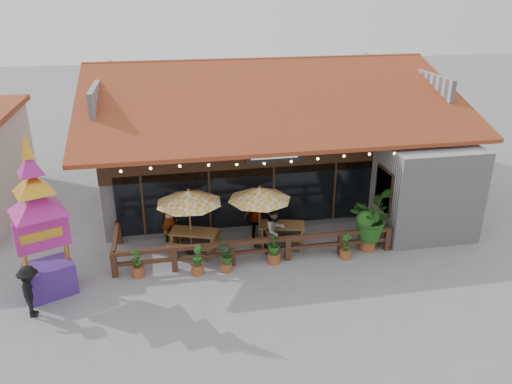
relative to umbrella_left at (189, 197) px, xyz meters
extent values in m
plane|color=gray|center=(3.84, -0.66, -2.22)|extent=(100.00, 100.00, 0.00)
cube|color=#AAAAAF|center=(3.84, 6.34, -0.22)|extent=(14.00, 10.00, 4.00)
cube|color=#382411|center=(2.34, 1.26, 0.98)|extent=(11.00, 0.16, 1.60)
cube|color=black|center=(2.34, 1.24, -0.72)|extent=(10.00, 0.12, 2.40)
cube|color=#FFB572|center=(2.34, 1.44, -0.72)|extent=(9.80, 0.05, 2.20)
cube|color=#AAAAAF|center=(9.09, -0.01, -0.42)|extent=(3.50, 2.70, 3.60)
cube|color=#AE211B|center=(7.28, -0.16, -0.22)|extent=(0.06, 1.20, 1.50)
cube|color=#382411|center=(7.27, -0.16, -0.22)|extent=(0.04, 1.34, 1.64)
cube|color=#963821|center=(3.84, 2.84, 2.68)|extent=(15.50, 7.05, 2.37)
cube|color=#963821|center=(3.84, 9.84, 2.68)|extent=(15.50, 7.05, 2.37)
cube|color=#963821|center=(3.84, 6.34, 3.80)|extent=(15.50, 0.30, 0.12)
cube|color=#AAAAAF|center=(-3.16, 6.34, 2.48)|extent=(0.20, 9.00, 1.80)
cube|color=#AAAAAF|center=(10.84, 6.34, 2.48)|extent=(0.20, 9.00, 1.80)
cube|color=black|center=(3.34, 1.14, 0.98)|extent=(2.20, 0.10, 0.55)
cube|color=silver|center=(3.34, 1.08, 0.98)|extent=(1.80, 0.02, 0.25)
cube|color=#382411|center=(-1.66, 1.20, -0.72)|extent=(0.08, 0.08, 2.40)
cube|color=#382411|center=(0.84, 1.20, -0.72)|extent=(0.08, 0.08, 2.40)
cube|color=#382411|center=(3.34, 1.20, -0.72)|extent=(0.08, 0.08, 2.40)
cube|color=#382411|center=(5.84, 1.20, -0.72)|extent=(0.08, 0.08, 2.40)
sphere|color=#FFDC8C|center=(-2.16, -0.58, 1.33)|extent=(0.09, 0.09, 0.09)
sphere|color=#FFDC8C|center=(-1.21, -0.58, 1.37)|extent=(0.09, 0.09, 0.09)
sphere|color=#FFDC8C|center=(-0.26, -0.58, 1.38)|extent=(0.09, 0.09, 0.09)
sphere|color=#FFDC8C|center=(0.69, -0.58, 1.35)|extent=(0.09, 0.09, 0.09)
sphere|color=#FFDC8C|center=(1.64, -0.58, 1.31)|extent=(0.09, 0.09, 0.09)
sphere|color=#FFDC8C|center=(2.59, -0.58, 1.28)|extent=(0.09, 0.09, 0.09)
sphere|color=#FFDC8C|center=(3.54, -0.58, 1.29)|extent=(0.09, 0.09, 0.09)
sphere|color=#FFDC8C|center=(4.49, -0.58, 1.33)|extent=(0.09, 0.09, 0.09)
sphere|color=#FFDC8C|center=(5.44, -0.58, 1.37)|extent=(0.09, 0.09, 0.09)
sphere|color=#FFDC8C|center=(6.39, -0.58, 1.38)|extent=(0.09, 0.09, 0.09)
sphere|color=#FFDC8C|center=(7.34, -0.58, 1.35)|extent=(0.09, 0.09, 0.09)
cube|color=#4C2A1B|center=(-2.66, -1.16, -1.77)|extent=(0.20, 0.20, 0.90)
cube|color=#4C2A1B|center=(-0.66, -1.16, -1.77)|extent=(0.20, 0.20, 0.90)
cube|color=#4C2A1B|center=(1.34, -1.16, -1.77)|extent=(0.20, 0.20, 0.90)
cube|color=#4C2A1B|center=(3.34, -1.16, -1.77)|extent=(0.20, 0.20, 0.90)
cube|color=#4C2A1B|center=(5.34, -1.16, -1.77)|extent=(0.20, 0.20, 0.90)
cube|color=#4C2A1B|center=(7.14, -1.16, -1.77)|extent=(0.20, 0.20, 0.90)
cube|color=#4C2A1B|center=(2.24, -1.16, -1.37)|extent=(9.80, 0.16, 0.14)
cube|color=#4C2A1B|center=(2.24, -1.16, -1.77)|extent=(9.80, 0.12, 0.12)
cube|color=#4C2A1B|center=(-2.66, 0.09, -1.37)|extent=(0.16, 2.50, 0.14)
cube|color=#4C2A1B|center=(-2.66, 1.24, -1.77)|extent=(0.20, 0.20, 0.90)
cylinder|color=brown|center=(0.00, 0.00, -1.02)|extent=(0.06, 0.06, 2.39)
cone|color=yellow|center=(0.00, 0.00, 0.01)|extent=(3.02, 3.02, 0.47)
sphere|color=brown|center=(0.00, 0.00, 0.27)|extent=(0.10, 0.10, 0.10)
cylinder|color=black|center=(0.00, 0.00, -2.19)|extent=(0.46, 0.46, 0.06)
cylinder|color=brown|center=(2.53, -0.06, -1.05)|extent=(0.06, 0.06, 2.33)
cone|color=yellow|center=(2.53, -0.06, -0.04)|extent=(2.42, 2.42, 0.46)
sphere|color=brown|center=(2.53, -0.06, 0.21)|extent=(0.10, 0.10, 0.10)
cylinder|color=black|center=(2.53, -0.06, -2.19)|extent=(0.45, 0.45, 0.06)
cube|color=brown|center=(0.12, 0.10, -1.43)|extent=(1.87, 1.33, 0.06)
cube|color=brown|center=(-0.58, 0.35, -1.83)|extent=(0.33, 0.73, 0.79)
cube|color=brown|center=(0.82, -0.16, -1.83)|extent=(0.33, 0.73, 0.79)
cube|color=brown|center=(-0.08, -0.45, -1.75)|extent=(1.70, 0.86, 0.05)
cube|color=brown|center=(0.32, 0.65, -1.75)|extent=(1.70, 0.86, 0.05)
cube|color=brown|center=(3.42, 0.05, -1.44)|extent=(1.83, 1.18, 0.06)
cube|color=brown|center=(2.71, 0.23, -1.83)|extent=(0.26, 0.74, 0.78)
cube|color=brown|center=(4.14, -0.13, -1.83)|extent=(0.26, 0.74, 0.78)
cube|color=brown|center=(3.28, -0.52, -1.75)|extent=(1.71, 0.70, 0.05)
cube|color=brown|center=(3.57, 0.61, -1.75)|extent=(1.71, 0.70, 0.05)
cube|color=#46227F|center=(-4.57, -1.77, -1.69)|extent=(1.71, 1.53, 1.06)
cube|color=#B02082|center=(-4.57, -1.77, -0.10)|extent=(1.55, 0.83, 1.06)
cube|color=gold|center=(-4.57, -1.89, -0.10)|extent=(1.14, 0.51, 0.31)
cylinder|color=gold|center=(-5.18, -1.77, -0.28)|extent=(0.14, 0.14, 1.76)
cylinder|color=gold|center=(-3.95, -1.77, -0.28)|extent=(0.14, 0.14, 1.76)
pyramid|color=#B02082|center=(-4.57, -1.77, 1.31)|extent=(2.78, 2.78, 0.71)
pyramid|color=gold|center=(-4.57, -1.77, 1.88)|extent=(1.97, 1.97, 0.62)
pyramid|color=#B02082|center=(-4.57, -1.77, 2.45)|extent=(1.27, 1.27, 0.62)
pyramid|color=gold|center=(-4.57, -1.77, 3.12)|extent=(0.58, 0.58, 0.79)
cylinder|color=brown|center=(6.44, -0.98, -2.00)|extent=(0.61, 0.61, 0.45)
imported|color=#275E1B|center=(6.44, -0.98, -0.86)|extent=(2.01, 2.11, 1.82)
sphere|color=#275E1B|center=(6.59, -1.08, -1.21)|extent=(0.61, 0.61, 0.61)
sphere|color=#275E1B|center=(6.32, -0.84, -1.00)|extent=(0.53, 0.53, 0.53)
imported|color=#382411|center=(-0.73, 1.03, -1.29)|extent=(0.69, 0.46, 1.86)
imported|color=#382411|center=(3.01, -0.52, -1.35)|extent=(1.04, 0.94, 1.74)
imported|color=#382411|center=(2.60, 0.71, -1.33)|extent=(1.06, 0.50, 1.77)
imported|color=black|center=(-4.88, -2.89, -1.39)|extent=(0.74, 1.14, 1.65)
cylinder|color=brown|center=(-1.90, -1.29, -2.05)|extent=(0.42, 0.42, 0.34)
imported|color=#275E1B|center=(-1.90, -1.29, -1.53)|extent=(0.44, 0.39, 0.69)
cylinder|color=brown|center=(0.10, -1.50, -2.05)|extent=(0.43, 0.43, 0.34)
imported|color=#275E1B|center=(0.10, -1.50, -1.52)|extent=(0.37, 0.43, 0.70)
cylinder|color=brown|center=(1.08, -1.53, -2.06)|extent=(0.39, 0.39, 0.31)
imported|color=#275E1B|center=(1.08, -1.53, -1.59)|extent=(0.69, 0.63, 0.64)
cylinder|color=brown|center=(2.81, -1.29, -2.04)|extent=(0.46, 0.46, 0.37)
imported|color=#275E1B|center=(2.81, -1.29, -1.47)|extent=(0.60, 0.60, 0.76)
cylinder|color=brown|center=(5.41, -1.47, -2.06)|extent=(0.40, 0.40, 0.32)
imported|color=#275E1B|center=(5.41, -1.47, -1.57)|extent=(0.42, 0.41, 0.66)
camera|label=1|loc=(-0.72, -16.28, 6.92)|focal=35.00mm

